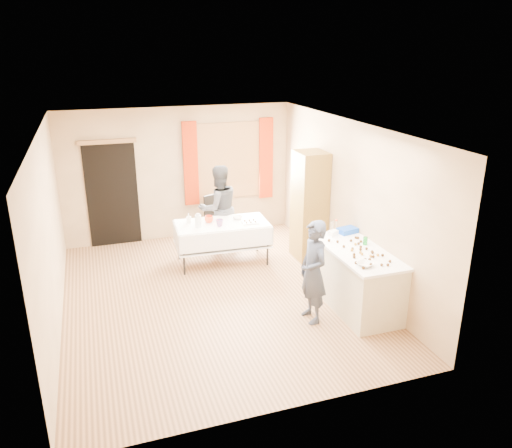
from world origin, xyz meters
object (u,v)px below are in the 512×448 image
object	(u,v)px
party_table	(222,239)
girl	(313,272)
chair	(217,227)
woman	(219,208)
cabinet	(309,206)
counter	(356,278)

from	to	relation	value
party_table	girl	xyz separation A→B (m)	(0.68, -2.33, 0.29)
chair	woman	world-z (taller)	woman
party_table	chair	bearing A→B (deg)	83.45
chair	woman	bearing A→B (deg)	-123.06
cabinet	counter	distance (m)	2.00
girl	chair	bearing A→B (deg)	-174.70
cabinet	woman	world-z (taller)	cabinet
party_table	woman	world-z (taller)	woman
counter	party_table	distance (m)	2.62
counter	girl	size ratio (longest dim) A/B	1.12
girl	woman	distance (m)	3.01
chair	counter	bearing A→B (deg)	-93.13
counter	cabinet	bearing A→B (deg)	87.02
counter	woman	world-z (taller)	woman
woman	party_table	bearing A→B (deg)	71.59
chair	cabinet	bearing A→B (deg)	-68.57
girl	woman	bearing A→B (deg)	-172.23
counter	girl	distance (m)	0.83
girl	party_table	bearing A→B (deg)	-166.85
cabinet	chair	world-z (taller)	cabinet
cabinet	party_table	world-z (taller)	cabinet
girl	woman	world-z (taller)	woman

